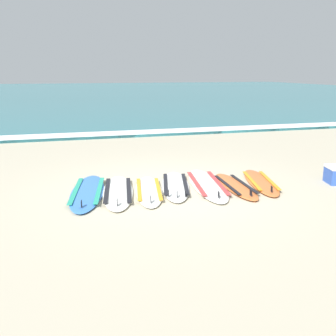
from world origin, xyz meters
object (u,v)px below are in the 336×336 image
(surfboard_1, at_px, (118,191))
(surfboard_3, at_px, (175,185))
(cooler_box, at_px, (335,174))
(surfboard_0, at_px, (88,192))
(surfboard_5, at_px, (235,186))
(surfboard_4, at_px, (207,184))
(surfboard_2, at_px, (149,190))
(surfboard_6, at_px, (260,182))

(surfboard_1, bearing_deg, surfboard_3, 4.39)
(surfboard_1, distance_m, cooler_box, 4.55)
(surfboard_0, distance_m, surfboard_5, 2.96)
(surfboard_4, height_order, surfboard_5, same)
(surfboard_1, xyz_separation_m, surfboard_5, (2.36, -0.27, 0.00))
(surfboard_2, height_order, cooler_box, cooler_box)
(surfboard_5, xyz_separation_m, surfboard_6, (0.64, 0.12, -0.00))
(surfboard_2, xyz_separation_m, surfboard_4, (1.26, 0.09, -0.00))
(surfboard_6, bearing_deg, surfboard_0, 175.62)
(surfboard_2, relative_size, surfboard_6, 1.01)
(surfboard_3, relative_size, surfboard_6, 1.07)
(surfboard_0, distance_m, cooler_box, 5.13)
(surfboard_4, distance_m, surfboard_6, 1.16)
(surfboard_0, bearing_deg, cooler_box, -7.52)
(surfboard_6, bearing_deg, surfboard_3, 172.59)
(surfboard_5, height_order, cooler_box, cooler_box)
(surfboard_5, bearing_deg, surfboard_1, 173.58)
(surfboard_3, bearing_deg, surfboard_4, -8.70)
(surfboard_3, xyz_separation_m, cooler_box, (3.32, -0.63, 0.16))
(surfboard_2, relative_size, surfboard_5, 1.07)
(surfboard_1, xyz_separation_m, cooler_box, (4.51, -0.54, 0.16))
(surfboard_1, bearing_deg, surfboard_2, -9.55)
(surfboard_5, height_order, surfboard_6, same)
(surfboard_1, height_order, surfboard_6, same)
(surfboard_1, bearing_deg, surfboard_4, -0.25)
(surfboard_5, bearing_deg, surfboard_0, 172.30)
(surfboard_2, bearing_deg, surfboard_3, 17.63)
(surfboard_6, relative_size, cooler_box, 4.15)
(surfboard_1, bearing_deg, cooler_box, -6.83)
(surfboard_3, distance_m, surfboard_4, 0.66)
(surfboard_1, distance_m, surfboard_3, 1.20)
(surfboard_3, xyz_separation_m, surfboard_5, (1.17, -0.36, -0.00))
(surfboard_1, distance_m, surfboard_2, 0.60)
(surfboard_0, height_order, surfboard_1, same)
(surfboard_1, height_order, surfboard_5, same)
(surfboard_0, distance_m, surfboard_4, 2.42)
(surfboard_4, bearing_deg, surfboard_3, 171.30)
(surfboard_6, xyz_separation_m, cooler_box, (1.51, -0.40, 0.16))
(surfboard_3, bearing_deg, surfboard_1, -175.61)
(surfboard_0, xyz_separation_m, surfboard_5, (2.93, -0.40, 0.00))
(surfboard_1, relative_size, cooler_box, 4.64)
(surfboard_0, distance_m, surfboard_6, 3.58)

